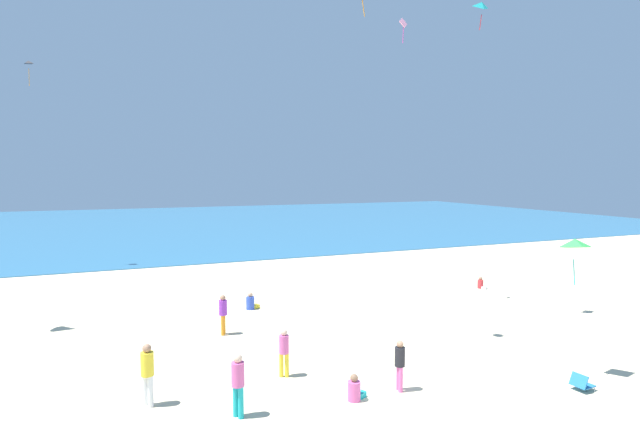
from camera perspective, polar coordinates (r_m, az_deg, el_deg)
ground_plane at (r=22.19m, az=-2.08°, el=-11.87°), size 120.00×120.00×0.00m
ocean_water at (r=65.05m, az=-15.56°, el=-1.08°), size 120.00×60.00×0.05m
beach_chair_mid_beach at (r=16.94m, az=28.10°, el=-16.96°), size 0.64×0.57×0.50m
person_0 at (r=28.70m, az=18.20°, el=-7.80°), size 0.49×0.58×0.65m
person_1 at (r=14.69m, az=-19.42°, el=-16.82°), size 0.48×0.48×1.73m
person_2 at (r=15.02m, az=9.25°, el=-16.66°), size 0.34×0.34×1.49m
person_3 at (r=19.94m, az=-11.20°, el=-11.14°), size 0.41×0.41×1.58m
person_4 at (r=14.56m, az=4.08°, el=-19.81°), size 0.68×0.57×0.76m
person_5 at (r=15.80m, az=-4.21°, el=-15.46°), size 0.40×0.40×1.52m
person_6 at (r=23.47m, az=-8.02°, el=-10.24°), size 0.72×0.56×0.81m
person_7 at (r=13.53m, az=-9.51°, el=-18.63°), size 0.46×0.46×1.68m
kite_pink at (r=24.55m, az=9.65°, el=20.87°), size 0.52×0.25×1.17m
kite_black at (r=37.94m, az=-30.79°, el=14.84°), size 0.68×0.65×1.63m
kite_teal at (r=22.68m, az=18.29°, el=22.04°), size 0.60×0.48×1.18m
kite_green at (r=16.77m, az=27.50°, el=-3.08°), size 0.90×0.80×1.45m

